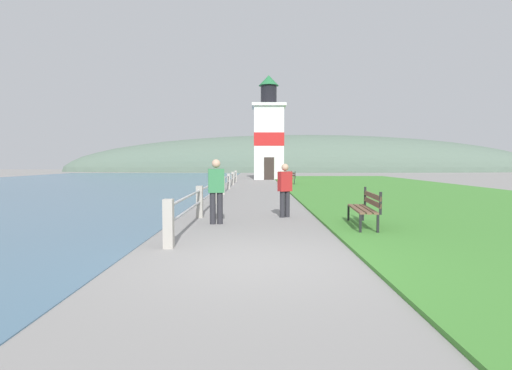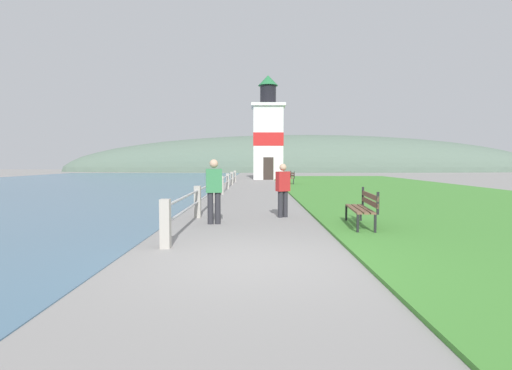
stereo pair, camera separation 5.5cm
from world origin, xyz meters
name	(u,v)px [view 1 (the left image)]	position (x,y,z in m)	size (l,w,h in m)	color
ground_plane	(255,262)	(0.00, 0.00, 0.00)	(160.00, 160.00, 0.00)	gray
grass_verge	(400,191)	(7.70, 14.78, 0.03)	(12.00, 44.34, 0.06)	#428433
seawall_railing	(222,184)	(-1.60, 13.06, 0.53)	(0.18, 24.30, 0.91)	#A8A399
park_bench_near	(365,206)	(2.61, 3.17, 0.54)	(0.62, 1.83, 0.94)	brown
park_bench_midway	(290,177)	(2.47, 21.69, 0.54)	(0.56, 1.79, 0.94)	brown
lighthouse	(267,136)	(1.16, 30.50, 3.97)	(3.05, 3.05, 9.45)	white
person_strolling	(215,189)	(-1.01, 3.87, 0.89)	(0.43, 0.27, 1.65)	#28282D
person_by_railing	(284,188)	(0.83, 5.11, 0.83)	(0.43, 0.36, 1.53)	#28282D
distant_hillside	(303,172)	(8.00, 59.56, 0.00)	(80.00, 16.00, 12.00)	#566B5B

